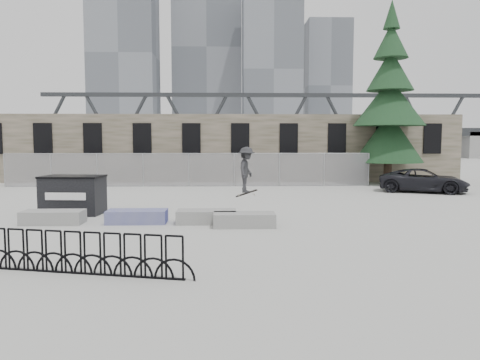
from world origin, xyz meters
name	(u,v)px	position (x,y,z in m)	size (l,w,h in m)	color
ground	(160,223)	(0.00, 0.00, 0.00)	(120.00, 120.00, 0.00)	#ACADA8
stone_wall	(193,148)	(0.00, 16.24, 2.26)	(36.00, 2.58, 4.50)	brown
chainlink_fence	(189,169)	(0.00, 12.50, 1.04)	(22.06, 0.06, 2.02)	gray
planter_far_left	(53,217)	(-3.59, -0.04, 0.25)	(2.00, 0.90, 0.45)	gray
planter_center_left	(137,216)	(-0.79, 0.00, 0.25)	(2.00, 0.90, 0.45)	navy
planter_center_right	(206,216)	(1.57, -0.09, 0.25)	(2.00, 0.90, 0.45)	gray
planter_offset	(244,219)	(2.83, -0.76, 0.25)	(2.00, 0.90, 0.45)	gray
dumpster	(73,195)	(-3.57, 2.02, 0.74)	(2.35, 1.57, 1.47)	black
bike_rack	(83,254)	(-0.79, -6.06, 0.44)	(4.82, 1.18, 0.90)	black
spruce_tree	(389,106)	(12.58, 13.65, 4.94)	(4.46, 4.46, 11.50)	#38281E
skyline_towers	(211,61)	(-1.01, 93.81, 20.79)	(58.00, 28.00, 48.00)	slate
truss_bridge	(277,131)	(10.00, 55.00, 4.13)	(70.00, 3.00, 9.80)	#2D3033
suv	(423,180)	(12.91, 8.98, 0.63)	(2.10, 4.56, 1.27)	black
skateboarder	(246,170)	(2.97, 0.87, 1.75)	(0.88, 1.19, 1.80)	#29292B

